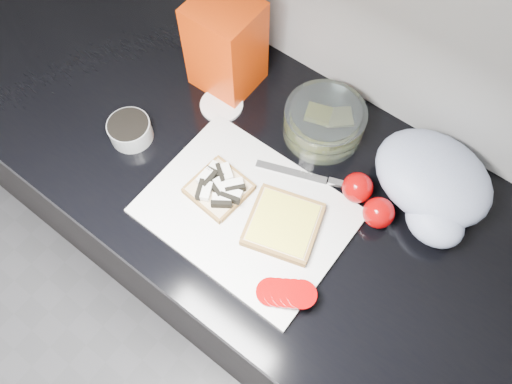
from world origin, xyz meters
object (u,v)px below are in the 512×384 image
at_px(cutting_board, 247,212).
at_px(bread_bag, 226,46).
at_px(steel_canister, 245,15).
at_px(glass_bowl, 324,122).

distance_m(cutting_board, bread_bag, 0.37).
bearing_deg(steel_canister, glass_bowl, -17.01).
bearing_deg(glass_bowl, cutting_board, -92.01).
relative_size(cutting_board, glass_bowl, 2.27).
xyz_separation_m(cutting_board, glass_bowl, (0.01, 0.26, 0.03)).
distance_m(cutting_board, steel_canister, 0.45).
height_order(cutting_board, bread_bag, bread_bag).
bearing_deg(bread_bag, cutting_board, -45.76).
height_order(cutting_board, steel_canister, steel_canister).
relative_size(cutting_board, bread_bag, 1.84).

